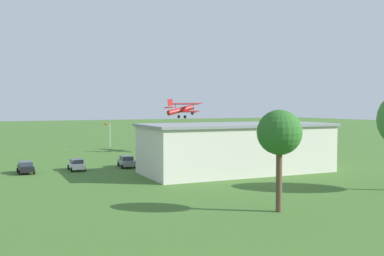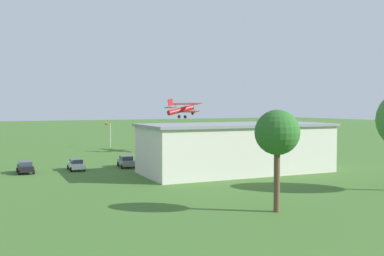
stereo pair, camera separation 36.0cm
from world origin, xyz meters
The scene contains 11 objects.
ground_plane centered at (0.00, 0.00, 0.00)m, with size 400.00×400.00×0.00m, color #3D6628.
hangar centered at (0.67, 32.95, 3.29)m, with size 26.12×12.43×6.57m.
biplane centered at (-4.40, 4.98, 8.26)m, with size 7.03×8.74×3.85m.
car_grey centered at (12.42, 21.67, 0.86)m, with size 2.34×4.28×1.67m.
car_white centered at (19.59, 21.47, 0.81)m, with size 2.14×4.15×1.55m.
car_black centered at (26.24, 21.32, 0.82)m, with size 2.03×3.93×1.58m.
person_near_hangar_door centered at (-11.16, 24.29, 0.82)m, with size 0.53×0.53×1.65m.
person_at_fence_line centered at (8.69, 21.35, 0.76)m, with size 0.41×0.41×1.53m.
person_crossing_taxiway centered at (-10.76, 19.19, 0.85)m, with size 0.48×0.48×1.71m.
tree_behind_hangar_left centered at (9.77, 53.92, 6.61)m, with size 3.81×3.81×8.62m.
windsock centered at (5.84, -11.03, 4.71)m, with size 1.10×1.33×5.34m.
Camera 1 is at (33.25, 84.30, 8.92)m, focal length 42.26 mm.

